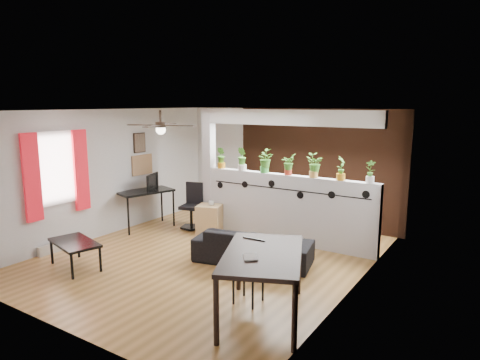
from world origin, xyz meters
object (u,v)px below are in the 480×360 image
object	(u,v)px
dining_table	(263,260)
sofa	(253,247)
computer_desk	(145,194)
potted_plant_5	(341,167)
potted_plant_3	(288,164)
potted_plant_2	(265,160)
office_chair	(192,209)
cube_shelf	(210,219)
cup	(211,203)
potted_plant_0	(221,157)
ceiling_fan	(161,127)
potted_plant_1	(242,158)
folding_chair	(251,265)
potted_plant_6	(370,171)
potted_plant_4	(314,165)
coffee_table	(75,244)

from	to	relation	value
dining_table	sofa	bearing A→B (deg)	124.65
computer_desk	potted_plant_5	bearing A→B (deg)	11.12
potted_plant_3	potted_plant_2	bearing A→B (deg)	180.00
dining_table	office_chair	bearing A→B (deg)	141.40
cube_shelf	cup	bearing A→B (deg)	-17.62
potted_plant_0	dining_table	distance (m)	4.02
cup	potted_plant_2	bearing A→B (deg)	17.47
potted_plant_2	ceiling_fan	bearing A→B (deg)	-120.81
potted_plant_1	folding_chair	size ratio (longest dim) A/B	0.54
potted_plant_1	potted_plant_5	distance (m)	2.11
ceiling_fan	computer_desk	xyz separation A→B (m)	(-1.45, 0.99, -1.55)
potted_plant_6	folding_chair	xyz separation A→B (m)	(-0.85, -2.57, -1.05)
ceiling_fan	potted_plant_4	distance (m)	2.88
dining_table	folding_chair	xyz separation A→B (m)	(-0.36, 0.31, -0.25)
potted_plant_2	dining_table	bearing A→B (deg)	-60.71
potted_plant_3	potted_plant_4	xyz separation A→B (m)	(0.53, 0.00, 0.02)
potted_plant_6	office_chair	size ratio (longest dim) A/B	0.41
ceiling_fan	sofa	distance (m)	2.64
potted_plant_6	coffee_table	bearing A→B (deg)	-141.53
office_chair	dining_table	distance (m)	4.18
potted_plant_2	potted_plant_5	world-z (taller)	potted_plant_2
cube_shelf	coffee_table	size ratio (longest dim) A/B	0.55
potted_plant_3	dining_table	distance (m)	3.18
potted_plant_3	coffee_table	xyz separation A→B (m)	(-2.36, -3.13, -1.16)
potted_plant_6	potted_plant_0	bearing A→B (deg)	180.00
potted_plant_4	sofa	xyz separation A→B (m)	(-0.52, -1.31, -1.31)
potted_plant_3	potted_plant_6	world-z (taller)	potted_plant_6
potted_plant_0	cup	world-z (taller)	potted_plant_0
potted_plant_0	sofa	bearing A→B (deg)	-39.62
potted_plant_1	office_chair	bearing A→B (deg)	-165.82
potted_plant_2	folding_chair	bearing A→B (deg)	-63.93
potted_plant_1	cube_shelf	distance (m)	1.48
potted_plant_1	cup	distance (m)	1.15
coffee_table	potted_plant_6	bearing A→B (deg)	38.47
potted_plant_6	folding_chair	size ratio (longest dim) A/B	0.47
folding_chair	computer_desk	bearing A→B (deg)	154.98
potted_plant_1	potted_plant_3	xyz separation A→B (m)	(1.05, 0.00, -0.04)
potted_plant_3	computer_desk	xyz separation A→B (m)	(-3.05, -0.81, -0.81)
cup	office_chair	world-z (taller)	office_chair
potted_plant_2	potted_plant_3	bearing A→B (deg)	0.00
potted_plant_6	cube_shelf	size ratio (longest dim) A/B	0.68
ceiling_fan	potted_plant_6	xyz separation A→B (m)	(3.18, 1.80, -0.75)
ceiling_fan	folding_chair	size ratio (longest dim) A/B	1.36
cup	dining_table	world-z (taller)	dining_table
potted_plant_5	cup	xyz separation A→B (m)	(-2.66, -0.34, -0.93)
potted_plant_4	potted_plant_6	size ratio (longest dim) A/B	1.10
ceiling_fan	potted_plant_4	bearing A→B (deg)	40.24
potted_plant_0	potted_plant_5	bearing A→B (deg)	0.00
sofa	computer_desk	distance (m)	3.13
potted_plant_5	cube_shelf	world-z (taller)	potted_plant_5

